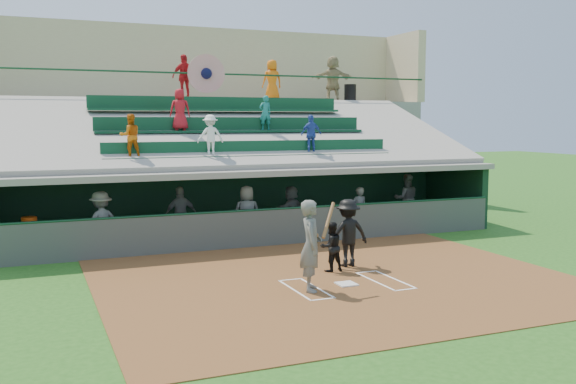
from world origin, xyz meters
name	(u,v)px	position (x,y,z in m)	size (l,w,h in m)	color
ground	(346,285)	(0.00, 0.00, 0.00)	(100.00, 100.00, 0.00)	#235518
dirt_slab	(337,280)	(0.00, 0.50, 0.01)	(11.00, 9.00, 0.02)	brown
home_plate	(346,284)	(0.00, 0.00, 0.04)	(0.43, 0.43, 0.03)	white
batters_box_chalk	(346,284)	(0.00, 0.00, 0.02)	(2.65, 1.85, 0.01)	white
dugout_floor	(251,236)	(0.00, 6.75, 0.02)	(16.00, 3.50, 0.04)	#9A958C
concourse_slab	(198,156)	(0.00, 13.50, 2.30)	(20.00, 3.00, 4.60)	gray
grandstand	(217,161)	(-0.01, 10.51, 2.26)	(20.40, 10.40, 7.80)	#474B47
batter_at_plate	(311,245)	(-0.96, -0.16, 1.04)	(0.98, 0.86, 2.03)	#525450
catcher	(331,247)	(0.25, 1.32, 0.64)	(0.60, 0.47, 1.24)	black
home_umpire	(348,233)	(0.90, 1.67, 0.89)	(1.13, 0.65, 1.74)	black
dugout_bench	(244,223)	(0.20, 8.02, 0.25)	(14.13, 0.42, 0.42)	brown
white_table	(28,245)	(-6.75, 5.90, 0.38)	(0.78, 0.59, 0.68)	silver
water_cooler	(29,224)	(-6.68, 5.97, 0.93)	(0.41, 0.41, 0.41)	#E0490D
dugout_player_a	(101,222)	(-4.81, 5.68, 0.92)	(1.13, 0.65, 1.76)	#5D5F5A
dugout_player_b	(181,215)	(-2.39, 6.31, 0.91)	(1.02, 0.42, 1.74)	#5C5E59
dugout_player_c	(247,214)	(-0.45, 5.77, 0.91)	(0.85, 0.55, 1.74)	#5A5D58
dugout_player_d	(291,210)	(1.38, 6.62, 0.83)	(1.47, 0.47, 1.58)	#5D605B
dugout_player_e	(359,210)	(3.42, 5.69, 0.82)	(0.57, 0.37, 1.55)	#525550
dugout_player_f	(406,199)	(6.06, 6.95, 0.94)	(0.88, 0.68, 1.80)	#5B5D58
trash_bin	(350,93)	(7.10, 13.36, 5.00)	(0.53, 0.53, 0.80)	black
concourse_staff_a	(185,77)	(-0.78, 12.31, 5.47)	(1.02, 0.43, 1.75)	red
concourse_staff_b	(272,80)	(3.06, 12.76, 5.46)	(0.84, 0.55, 1.72)	orange
concourse_staff_c	(333,79)	(5.85, 12.64, 5.58)	(1.81, 0.58, 1.96)	tan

